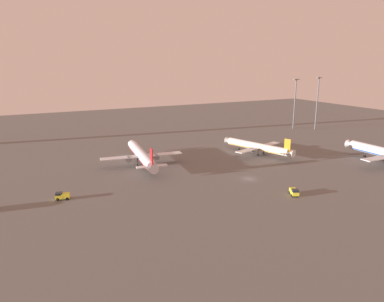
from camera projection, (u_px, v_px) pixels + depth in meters
ground_plane at (249, 179)px, 125.96m from camera, size 416.00×416.00×0.00m
airplane_terminal_side at (258, 147)px, 157.73m from camera, size 27.86×35.45×9.30m
airplane_mid_apron at (142, 155)px, 141.45m from camera, size 32.41×41.54×10.65m
maintenance_van at (62, 196)px, 106.83m from camera, size 4.51×2.98×2.25m
cargo_loader at (294, 192)px, 110.11m from camera, size 3.53×4.58×2.25m
apron_light_east at (295, 101)px, 214.99m from camera, size 4.80×0.90×30.26m
apron_light_west at (317, 100)px, 212.82m from camera, size 4.80×0.90×31.34m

